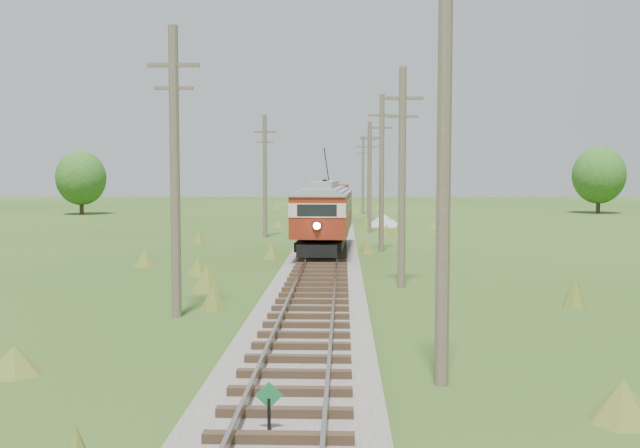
{
  "coord_description": "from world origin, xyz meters",
  "views": [
    {
      "loc": [
        1.01,
        -9.91,
        4.47
      ],
      "look_at": [
        0.0,
        20.94,
        2.3
      ],
      "focal_mm": 40.0,
      "sensor_mm": 36.0,
      "label": 1
    }
  ],
  "objects_px": {
    "switch_marker": "(269,408)",
    "gondola": "(333,199)",
    "streetcar": "(325,210)",
    "gravel_pile": "(385,220)"
  },
  "relations": [
    {
      "from": "switch_marker",
      "to": "gondola",
      "type": "relative_size",
      "value": 0.12
    },
    {
      "from": "switch_marker",
      "to": "gondola",
      "type": "xyz_separation_m",
      "value": [
        0.2,
        55.99,
        1.5
      ]
    },
    {
      "from": "streetcar",
      "to": "gondola",
      "type": "distance_m",
      "value": 28.84
    },
    {
      "from": "streetcar",
      "to": "gravel_pile",
      "type": "height_order",
      "value": "streetcar"
    },
    {
      "from": "gravel_pile",
      "to": "switch_marker",
      "type": "bearing_deg",
      "value": -95.48
    },
    {
      "from": "gravel_pile",
      "to": "gondola",
      "type": "bearing_deg",
      "value": 124.49
    },
    {
      "from": "gravel_pile",
      "to": "streetcar",
      "type": "bearing_deg",
      "value": -101.54
    },
    {
      "from": "gondola",
      "to": "switch_marker",
      "type": "bearing_deg",
      "value": -88.98
    },
    {
      "from": "gondola",
      "to": "streetcar",
      "type": "bearing_deg",
      "value": -88.77
    },
    {
      "from": "switch_marker",
      "to": "gondola",
      "type": "distance_m",
      "value": 56.01
    }
  ]
}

